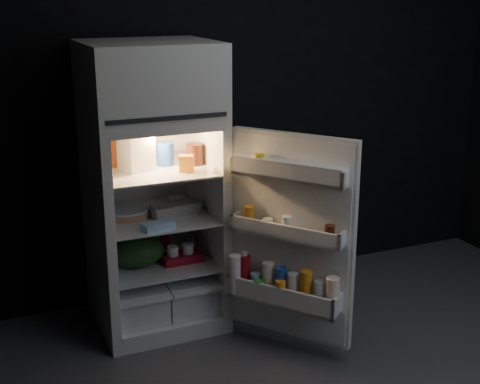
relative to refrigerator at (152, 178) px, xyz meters
name	(u,v)px	position (x,y,z in m)	size (l,w,h in m)	color
wall_back	(247,97)	(0.81, 0.38, 0.39)	(4.00, 0.00, 2.70)	black
refrigerator	(152,178)	(0.00, 0.00, 0.00)	(0.76, 0.71, 1.78)	white
fridge_door	(289,243)	(0.60, -0.68, -0.28)	(0.58, 0.69, 1.22)	white
milk_jug	(136,151)	(-0.10, -0.04, 0.19)	(0.17, 0.17, 0.24)	white
mayo_jar	(165,154)	(0.09, 0.01, 0.14)	(0.11, 0.11, 0.14)	#1D409D
jam_jar	(195,154)	(0.27, -0.05, 0.14)	(0.11, 0.11, 0.13)	black
amber_bottle	(114,149)	(-0.20, 0.09, 0.18)	(0.07, 0.07, 0.22)	#B0481C
small_carton	(186,164)	(0.16, -0.19, 0.12)	(0.08, 0.06, 0.10)	orange
egg_carton	(176,209)	(0.12, -0.08, -0.19)	(0.31, 0.12, 0.07)	gray
pie	(126,212)	(-0.16, 0.04, -0.21)	(0.31, 0.31, 0.04)	#A97D59
flat_package	(158,226)	(-0.06, -0.29, -0.21)	(0.19, 0.09, 0.04)	#95BDE7
wrapped_pkg	(178,201)	(0.20, 0.11, -0.20)	(0.11, 0.09, 0.05)	#F5E4C8
produce_bag	(138,251)	(-0.13, -0.07, -0.43)	(0.33, 0.28, 0.20)	#193815
yogurt_tray	(182,258)	(0.14, -0.12, -0.50)	(0.25, 0.14, 0.05)	maroon
small_can_red	(164,241)	(0.11, 0.15, -0.48)	(0.07, 0.07, 0.09)	maroon
small_can_silver	(192,240)	(0.28, 0.09, -0.48)	(0.07, 0.07, 0.09)	silver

